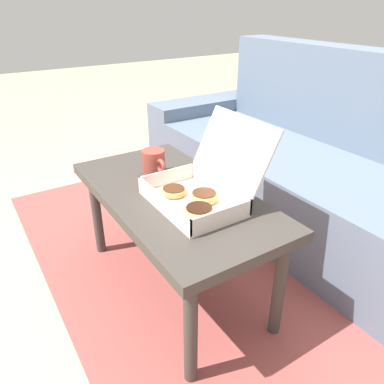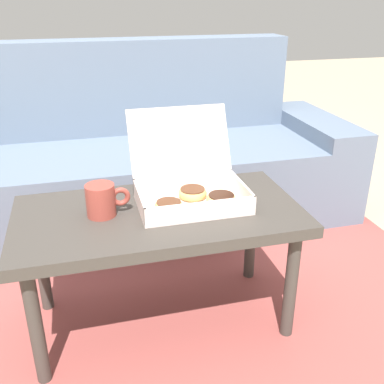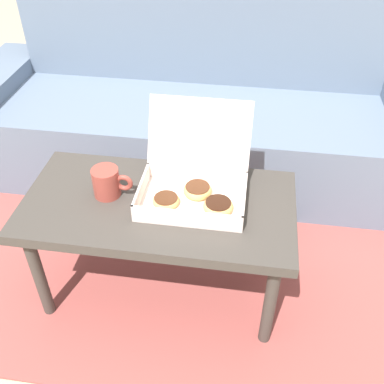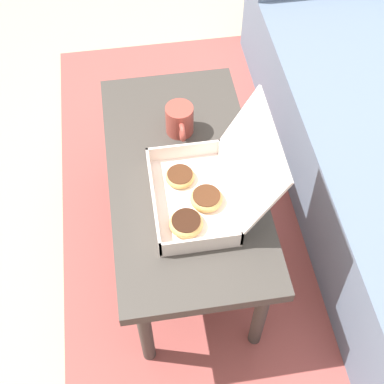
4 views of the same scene
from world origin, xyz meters
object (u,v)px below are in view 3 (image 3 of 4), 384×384
object	(u,v)px
couch	(195,115)
pastry_box	(196,184)
coffee_mug	(107,182)
coffee_table	(159,213)

from	to	relation	value
couch	pastry_box	size ratio (longest dim) A/B	6.44
couch	coffee_mug	xyz separation A→B (m)	(-0.18, -0.90, 0.22)
couch	coffee_table	distance (m)	0.92
coffee_mug	pastry_box	bearing A→B (deg)	6.14
couch	pastry_box	world-z (taller)	couch
pastry_box	coffee_mug	world-z (taller)	pastry_box
coffee_table	pastry_box	world-z (taller)	pastry_box
couch	coffee_mug	size ratio (longest dim) A/B	16.38
coffee_table	pastry_box	xyz separation A→B (m)	(0.13, 0.05, 0.11)
pastry_box	coffee_mug	distance (m)	0.31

